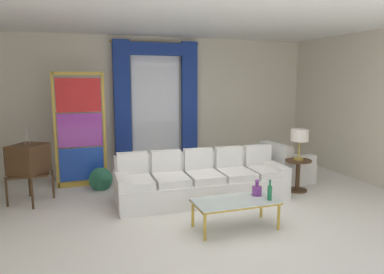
% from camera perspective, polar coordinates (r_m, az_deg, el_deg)
% --- Properties ---
extents(ground_plane, '(16.00, 16.00, 0.00)m').
position_cam_1_polar(ground_plane, '(5.88, 2.63, -11.51)').
color(ground_plane, white).
extents(wall_rear, '(8.00, 0.12, 3.00)m').
position_cam_1_polar(wall_rear, '(8.44, -4.91, 5.22)').
color(wall_rear, beige).
rests_on(wall_rear, ground).
extents(wall_right, '(0.12, 7.00, 3.00)m').
position_cam_1_polar(wall_right, '(8.08, 26.04, 4.15)').
color(wall_right, beige).
rests_on(wall_right, ground).
extents(ceiling_slab, '(8.00, 7.60, 0.04)m').
position_cam_1_polar(ceiling_slab, '(6.32, 0.06, 17.76)').
color(ceiling_slab, white).
extents(curtained_window, '(2.00, 0.17, 2.70)m').
position_cam_1_polar(curtained_window, '(8.24, -5.58, 6.79)').
color(curtained_window, white).
rests_on(curtained_window, ground).
extents(couch_white_long, '(2.95, 1.01, 0.86)m').
position_cam_1_polar(couch_white_long, '(6.35, 1.42, -7.01)').
color(couch_white_long, white).
rests_on(couch_white_long, ground).
extents(coffee_table, '(1.17, 0.56, 0.41)m').
position_cam_1_polar(coffee_table, '(5.15, 6.86, -10.22)').
color(coffee_table, silver).
rests_on(coffee_table, ground).
extents(bottle_blue_decanter, '(0.14, 0.14, 0.24)m').
position_cam_1_polar(bottle_blue_decanter, '(5.36, 10.15, -8.18)').
color(bottle_blue_decanter, '#753384').
rests_on(bottle_blue_decanter, coffee_table).
extents(bottle_crystal_tall, '(0.06, 0.06, 0.29)m').
position_cam_1_polar(bottle_crystal_tall, '(5.19, 12.11, -8.42)').
color(bottle_crystal_tall, '#196B3D').
rests_on(bottle_crystal_tall, coffee_table).
extents(vintage_tv, '(0.74, 0.77, 1.35)m').
position_cam_1_polar(vintage_tv, '(6.64, -24.29, -3.36)').
color(vintage_tv, '#472D19').
rests_on(vintage_tv, ground).
extents(armchair_white, '(0.91, 0.91, 0.80)m').
position_cam_1_polar(armchair_white, '(7.62, 14.40, -4.71)').
color(armchair_white, white).
rests_on(armchair_white, ground).
extents(stained_glass_divider, '(0.95, 0.05, 2.20)m').
position_cam_1_polar(stained_glass_divider, '(7.26, -17.13, 0.69)').
color(stained_glass_divider, gold).
rests_on(stained_glass_divider, ground).
extents(peacock_figurine, '(0.44, 0.60, 0.50)m').
position_cam_1_polar(peacock_figurine, '(6.97, -14.06, -6.55)').
color(peacock_figurine, beige).
rests_on(peacock_figurine, ground).
extents(round_side_table, '(0.48, 0.48, 0.59)m').
position_cam_1_polar(round_side_table, '(7.04, 16.29, -5.36)').
color(round_side_table, '#472D19').
rests_on(round_side_table, ground).
extents(table_lamp_brass, '(0.32, 0.32, 0.57)m').
position_cam_1_polar(table_lamp_brass, '(6.91, 16.54, 0.06)').
color(table_lamp_brass, '#B29338').
rests_on(table_lamp_brass, round_side_table).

